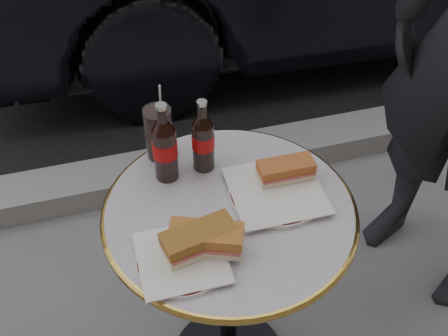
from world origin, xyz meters
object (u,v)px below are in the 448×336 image
object	(u,v)px
cola_bottle_left	(164,142)
cola_bottle_right	(203,135)
plate_right	(276,193)
plate_left	(182,260)
cola_glass	(159,133)
bistro_table	(229,296)

from	to	relation	value
cola_bottle_left	cola_bottle_right	distance (m)	0.10
cola_bottle_right	plate_right	bearing A→B (deg)	-45.80
plate_left	cola_bottle_right	size ratio (longest dim) A/B	0.97
plate_right	cola_glass	size ratio (longest dim) A/B	1.56
plate_left	bistro_table	bearing A→B (deg)	40.41
cola_bottle_right	plate_left	bearing A→B (deg)	-113.38
plate_left	cola_glass	world-z (taller)	cola_glass
bistro_table	cola_glass	distance (m)	0.52
cola_bottle_left	cola_bottle_right	size ratio (longest dim) A/B	1.08
cola_bottle_right	cola_glass	size ratio (longest dim) A/B	1.39
cola_bottle_right	cola_glass	world-z (taller)	cola_bottle_right
plate_left	cola_glass	xyz separation A→B (m)	(0.02, 0.36, 0.07)
plate_right	cola_bottle_right	size ratio (longest dim) A/B	1.12
cola_bottle_left	plate_right	bearing A→B (deg)	-29.85
plate_right	cola_bottle_left	world-z (taller)	cola_bottle_left
plate_left	plate_right	size ratio (longest dim) A/B	0.86
bistro_table	plate_right	distance (m)	0.39
plate_left	cola_glass	bearing A→B (deg)	86.05
bistro_table	cola_bottle_right	size ratio (longest dim) A/B	3.51
plate_left	cola_bottle_right	distance (m)	0.33
plate_right	plate_left	bearing A→B (deg)	-152.88
plate_left	plate_right	distance (m)	0.30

